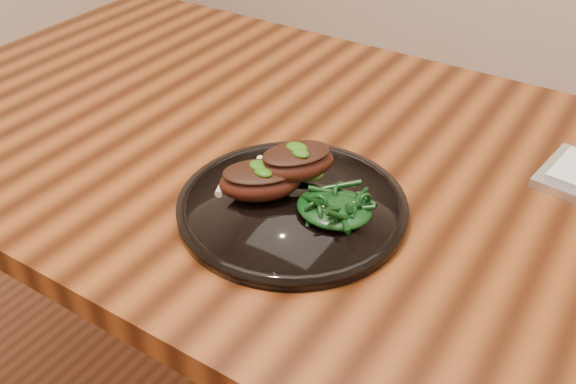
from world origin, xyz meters
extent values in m
cube|color=black|center=(0.00, 0.00, 0.73)|extent=(1.60, 0.80, 0.04)
cylinder|color=#321A0B|center=(-0.74, 0.34, 0.35)|extent=(0.06, 0.06, 0.71)
cylinder|color=black|center=(-0.02, -0.14, 0.76)|extent=(0.30, 0.30, 0.02)
torus|color=black|center=(-0.02, -0.14, 0.76)|extent=(0.30, 0.30, 0.01)
cylinder|color=black|center=(-0.02, -0.14, 0.76)|extent=(0.20, 0.20, 0.00)
ellipsoid|color=#3A130B|center=(-0.06, -0.15, 0.79)|extent=(0.12, 0.12, 0.04)
ellipsoid|color=black|center=(-0.06, -0.15, 0.80)|extent=(0.11, 0.11, 0.01)
cylinder|color=beige|center=(-0.11, -0.17, 0.78)|extent=(0.03, 0.05, 0.01)
ellipsoid|color=#184307|center=(-0.06, -0.15, 0.81)|extent=(0.03, 0.02, 0.01)
ellipsoid|color=#3A130B|center=(-0.03, -0.11, 0.80)|extent=(0.11, 0.12, 0.04)
ellipsoid|color=black|center=(-0.03, -0.11, 0.82)|extent=(0.10, 0.11, 0.01)
cylinder|color=beige|center=(-0.07, -0.14, 0.80)|extent=(0.04, 0.05, 0.01)
ellipsoid|color=#184307|center=(-0.03, -0.11, 0.83)|extent=(0.03, 0.02, 0.01)
ellipsoid|color=#184307|center=(-0.06, -0.08, 0.77)|extent=(0.09, 0.06, 0.01)
ellipsoid|color=black|center=(0.04, -0.14, 0.78)|extent=(0.10, 0.08, 0.02)
camera|label=1|loc=(0.34, -0.70, 1.26)|focal=40.00mm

